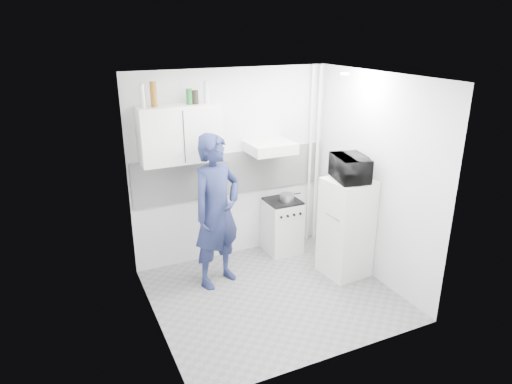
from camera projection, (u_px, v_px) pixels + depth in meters
name	position (u px, v px, depth m)	size (l,w,h in m)	color
floor	(273.00, 295.00, 5.57)	(2.80, 2.80, 0.00)	slate
ceiling	(276.00, 77.00, 4.68)	(2.80, 2.80, 0.00)	white
wall_back	(232.00, 166.00, 6.19)	(2.80, 2.80, 0.00)	silver
wall_left	(150.00, 215.00, 4.57)	(2.60, 2.60, 0.00)	silver
wall_right	(374.00, 179.00, 5.68)	(2.60, 2.60, 0.00)	silver
person	(217.00, 212.00, 5.54)	(0.70, 0.46, 1.93)	#1D2449
stove	(282.00, 226.00, 6.56)	(0.47, 0.47, 0.76)	silver
fridge	(346.00, 228.00, 5.87)	(0.54, 0.54, 1.30)	white
stove_top	(283.00, 201.00, 6.42)	(0.45, 0.45, 0.03)	black
saucepan	(287.00, 198.00, 6.35)	(0.20, 0.20, 0.11)	silver
microwave	(350.00, 168.00, 5.59)	(0.37, 0.55, 0.30)	black
bottle_a	(143.00, 96.00, 5.23)	(0.06, 0.06, 0.27)	silver
bottle_b	(153.00, 94.00, 5.28)	(0.08, 0.08, 0.29)	brown
canister_a	(189.00, 97.00, 5.46)	(0.08, 0.08, 0.19)	#144C1E
canister_b	(195.00, 97.00, 5.50)	(0.09, 0.09, 0.16)	black
bottle_e	(206.00, 92.00, 5.54)	(0.07, 0.07, 0.27)	#B2B7BC
upper_cabinet	(180.00, 134.00, 5.56)	(1.00, 0.35, 0.70)	white
range_hood	(270.00, 147.00, 6.07)	(0.60, 0.50, 0.14)	silver
backsplash	(233.00, 173.00, 6.22)	(2.74, 0.03, 0.60)	white
pipe_a	(317.00, 157.00, 6.64)	(0.05, 0.05, 2.60)	silver
pipe_b	(310.00, 158.00, 6.59)	(0.04, 0.04, 2.60)	silver
ceiling_spot_fixture	(345.00, 74.00, 5.26)	(0.10, 0.10, 0.02)	white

